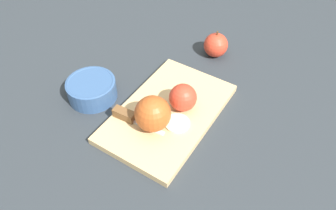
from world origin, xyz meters
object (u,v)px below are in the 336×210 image
(apple_half_left, at_px, (183,98))
(apple_whole, at_px, (216,45))
(bowl, at_px, (92,88))
(apple_half_right, at_px, (153,114))
(knife, at_px, (126,115))

(apple_half_left, distance_m, apple_whole, 0.26)
(bowl, bearing_deg, apple_half_left, 100.70)
(apple_whole, xyz_separation_m, bowl, (0.31, -0.24, -0.01))
(apple_half_right, height_order, knife, apple_half_right)
(apple_half_right, relative_size, apple_whole, 1.02)
(knife, bearing_deg, apple_half_right, 8.69)
(knife, relative_size, bowl, 1.08)
(knife, distance_m, apple_whole, 0.37)
(knife, bearing_deg, bowl, 165.09)
(apple_half_right, bearing_deg, knife, -143.19)
(apple_whole, distance_m, bowl, 0.39)
(apple_half_right, bearing_deg, apple_whole, 115.91)
(knife, xyz_separation_m, apple_whole, (-0.35, 0.11, 0.01))
(apple_half_left, height_order, apple_whole, apple_half_left)
(bowl, bearing_deg, knife, 70.78)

